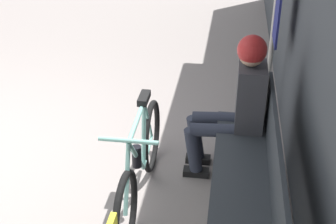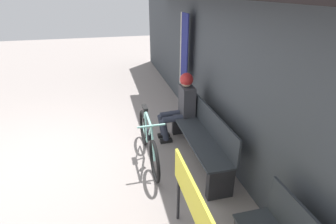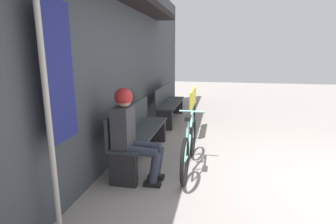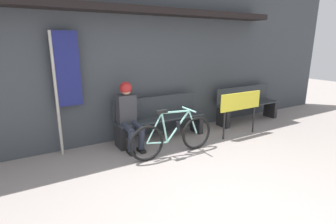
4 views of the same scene
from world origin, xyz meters
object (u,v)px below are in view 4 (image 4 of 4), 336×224
at_px(bicycle, 173,136).
at_px(person_seated, 128,111).
at_px(banner_pole, 64,78).
at_px(park_bench_near, 160,119).
at_px(signboard, 241,104).
at_px(park_bench_far, 247,105).

relative_size(bicycle, person_seated, 1.32).
bearing_deg(banner_pole, park_bench_near, -6.75).
bearing_deg(park_bench_near, signboard, -24.25).
distance_m(park_bench_far, banner_pole, 4.31).
bearing_deg(park_bench_near, banner_pole, 173.25).
distance_m(person_seated, signboard, 2.33).
bearing_deg(person_seated, park_bench_far, 2.05).
xyz_separation_m(park_bench_near, bicycle, (-0.19, -0.82, -0.08)).
height_order(person_seated, banner_pole, banner_pole).
height_order(park_bench_near, banner_pole, banner_pole).
xyz_separation_m(park_bench_near, banner_pole, (-1.73, 0.20, 0.92)).
xyz_separation_m(park_bench_near, signboard, (1.53, -0.69, 0.28)).
xyz_separation_m(bicycle, signboard, (1.72, 0.13, 0.35)).
bearing_deg(signboard, park_bench_near, 155.75).
bearing_deg(park_bench_far, signboard, -143.96).
distance_m(bicycle, person_seated, 0.96).
relative_size(park_bench_far, banner_pole, 0.83).
relative_size(park_bench_near, banner_pole, 0.88).
distance_m(banner_pole, signboard, 3.44).
bearing_deg(signboard, banner_pole, 164.65).
height_order(park_bench_near, bicycle, park_bench_near).
xyz_separation_m(banner_pole, signboard, (3.26, -0.90, -0.64)).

